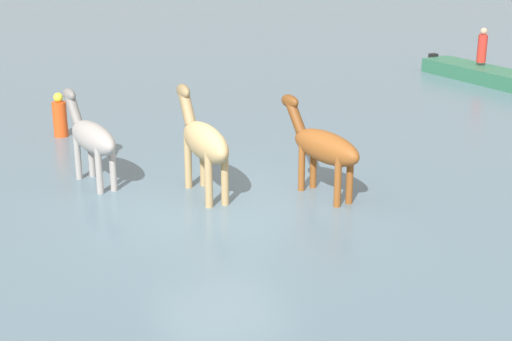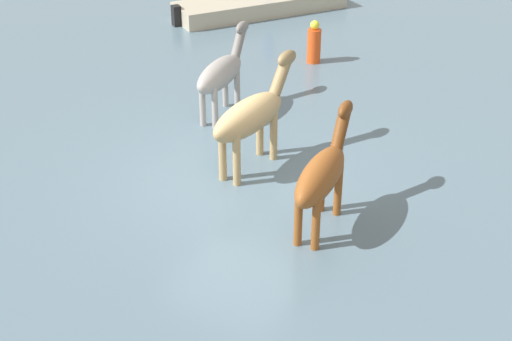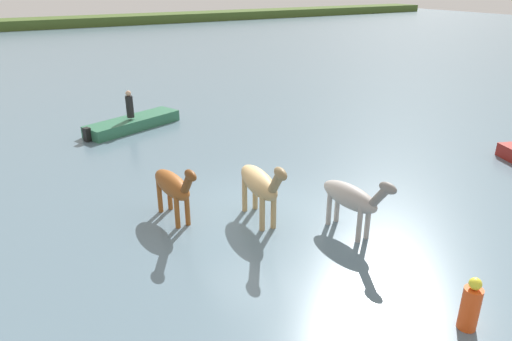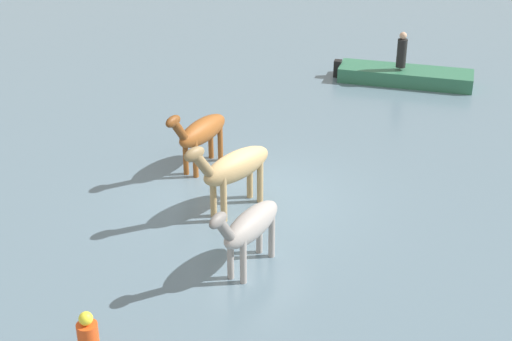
{
  "view_description": "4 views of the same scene",
  "coord_description": "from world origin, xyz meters",
  "px_view_note": "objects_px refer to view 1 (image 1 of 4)",
  "views": [
    {
      "loc": [
        6.32,
        12.24,
        5.3
      ],
      "look_at": [
        -0.46,
        0.64,
        0.8
      ],
      "focal_mm": 52.78,
      "sensor_mm": 36.0,
      "label": 1
    },
    {
      "loc": [
        -5.84,
        9.98,
        6.9
      ],
      "look_at": [
        -0.83,
        0.69,
        0.81
      ],
      "focal_mm": 49.66,
      "sensor_mm": 36.0,
      "label": 2
    },
    {
      "loc": [
        -5.88,
        -10.46,
        6.29
      ],
      "look_at": [
        0.33,
        0.15,
        1.15
      ],
      "focal_mm": 32.58,
      "sensor_mm": 36.0,
      "label": 3
    },
    {
      "loc": [
        9.38,
        -12.88,
        8.84
      ],
      "look_at": [
        0.45,
        -0.42,
        1.09
      ],
      "focal_mm": 53.13,
      "sensor_mm": 36.0,
      "label": 4
    }
  ],
  "objects_px": {
    "person_helmsman_aft": "(482,46)",
    "horse_gray_outer": "(204,141)",
    "boat_motor_center": "(479,75)",
    "horse_lead": "(323,147)",
    "horse_mid_herd": "(92,137)",
    "buoy_channel_marker": "(60,117)"
  },
  "relations": [
    {
      "from": "horse_gray_outer",
      "to": "boat_motor_center",
      "type": "height_order",
      "value": "horse_gray_outer"
    },
    {
      "from": "horse_gray_outer",
      "to": "person_helmsman_aft",
      "type": "height_order",
      "value": "horse_gray_outer"
    },
    {
      "from": "horse_gray_outer",
      "to": "horse_lead",
      "type": "bearing_deg",
      "value": -115.21
    },
    {
      "from": "horse_gray_outer",
      "to": "boat_motor_center",
      "type": "xyz_separation_m",
      "value": [
        -13.3,
        -5.4,
        -0.95
      ]
    },
    {
      "from": "buoy_channel_marker",
      "to": "horse_mid_herd",
      "type": "bearing_deg",
      "value": 83.4
    },
    {
      "from": "horse_mid_herd",
      "to": "boat_motor_center",
      "type": "xyz_separation_m",
      "value": [
        -15.01,
        -3.64,
        -0.85
      ]
    },
    {
      "from": "horse_gray_outer",
      "to": "horse_mid_herd",
      "type": "relative_size",
      "value": 1.11
    },
    {
      "from": "boat_motor_center",
      "to": "buoy_channel_marker",
      "type": "relative_size",
      "value": 4.15
    },
    {
      "from": "buoy_channel_marker",
      "to": "horse_lead",
      "type": "bearing_deg",
      "value": 115.12
    },
    {
      "from": "horse_lead",
      "to": "horse_mid_herd",
      "type": "distance_m",
      "value": 4.79
    },
    {
      "from": "horse_mid_herd",
      "to": "person_helmsman_aft",
      "type": "distance_m",
      "value": 15.7
    },
    {
      "from": "boat_motor_center",
      "to": "person_helmsman_aft",
      "type": "height_order",
      "value": "person_helmsman_aft"
    },
    {
      "from": "person_helmsman_aft",
      "to": "horse_mid_herd",
      "type": "bearing_deg",
      "value": 14.03
    },
    {
      "from": "horse_lead",
      "to": "horse_mid_herd",
      "type": "relative_size",
      "value": 1.01
    },
    {
      "from": "buoy_channel_marker",
      "to": "horse_gray_outer",
      "type": "bearing_deg",
      "value": 102.39
    },
    {
      "from": "boat_motor_center",
      "to": "person_helmsman_aft",
      "type": "distance_m",
      "value": 1.0
    },
    {
      "from": "horse_lead",
      "to": "person_helmsman_aft",
      "type": "height_order",
      "value": "horse_lead"
    },
    {
      "from": "horse_lead",
      "to": "person_helmsman_aft",
      "type": "relative_size",
      "value": 2.03
    },
    {
      "from": "horse_lead",
      "to": "boat_motor_center",
      "type": "relative_size",
      "value": 0.51
    },
    {
      "from": "person_helmsman_aft",
      "to": "horse_gray_outer",
      "type": "bearing_deg",
      "value": 22.38
    },
    {
      "from": "horse_mid_herd",
      "to": "horse_lead",
      "type": "bearing_deg",
      "value": -133.26
    },
    {
      "from": "person_helmsman_aft",
      "to": "buoy_channel_marker",
      "type": "distance_m",
      "value": 14.78
    }
  ]
}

